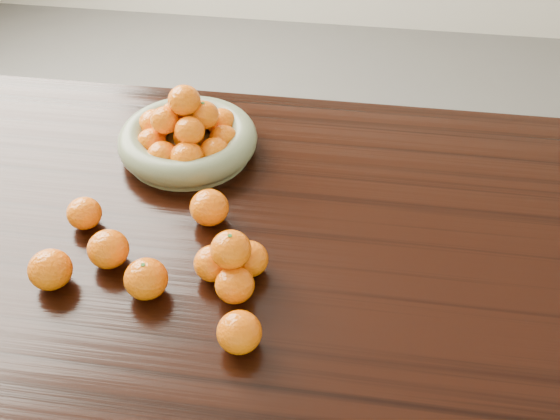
# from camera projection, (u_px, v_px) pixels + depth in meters

# --- Properties ---
(dining_table) EXTENTS (2.00, 1.00, 0.75)m
(dining_table) POSITION_uv_depth(u_px,v_px,m) (275.00, 263.00, 1.30)
(dining_table) COLOR black
(dining_table) RESTS_ON ground
(fruit_bowl) EXTENTS (0.31, 0.31, 0.17)m
(fruit_bowl) POSITION_uv_depth(u_px,v_px,m) (188.00, 136.00, 1.41)
(fruit_bowl) COLOR #6F7858
(fruit_bowl) RESTS_ON dining_table
(orange_pyramid) EXTENTS (0.13, 0.14, 0.12)m
(orange_pyramid) POSITION_uv_depth(u_px,v_px,m) (232.00, 264.00, 1.11)
(orange_pyramid) COLOR orange
(orange_pyramid) RESTS_ON dining_table
(loose_orange_0) EXTENTS (0.08, 0.08, 0.07)m
(loose_orange_0) POSITION_uv_depth(u_px,v_px,m) (146.00, 279.00, 1.10)
(loose_orange_0) COLOR orange
(loose_orange_0) RESTS_ON dining_table
(loose_orange_1) EXTENTS (0.08, 0.08, 0.07)m
(loose_orange_1) POSITION_uv_depth(u_px,v_px,m) (108.00, 249.00, 1.16)
(loose_orange_1) COLOR orange
(loose_orange_1) RESTS_ON dining_table
(loose_orange_2) EXTENTS (0.08, 0.08, 0.07)m
(loose_orange_2) POSITION_uv_depth(u_px,v_px,m) (239.00, 332.00, 1.02)
(loose_orange_2) COLOR orange
(loose_orange_2) RESTS_ON dining_table
(loose_orange_3) EXTENTS (0.07, 0.07, 0.06)m
(loose_orange_3) POSITION_uv_depth(u_px,v_px,m) (84.00, 213.00, 1.23)
(loose_orange_3) COLOR orange
(loose_orange_3) RESTS_ON dining_table
(loose_orange_4) EXTENTS (0.08, 0.08, 0.07)m
(loose_orange_4) POSITION_uv_depth(u_px,v_px,m) (50.00, 270.00, 1.12)
(loose_orange_4) COLOR orange
(loose_orange_4) RESTS_ON dining_table
(loose_orange_5) EXTENTS (0.08, 0.08, 0.07)m
(loose_orange_5) POSITION_uv_depth(u_px,v_px,m) (209.00, 208.00, 1.24)
(loose_orange_5) COLOR orange
(loose_orange_5) RESTS_ON dining_table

